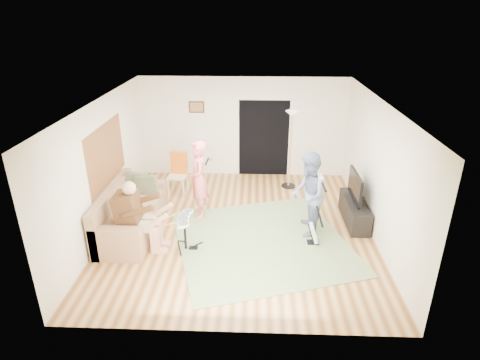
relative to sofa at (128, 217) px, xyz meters
name	(u,v)px	position (x,y,z in m)	size (l,w,h in m)	color
floor	(239,227)	(2.30, 0.21, -0.32)	(6.00, 6.00, 0.00)	brown
walls	(239,169)	(2.30, 0.21, 1.03)	(5.50, 6.00, 2.70)	white
ceiling	(239,102)	(2.30, 0.21, 2.38)	(6.00, 6.00, 0.00)	white
window_blinds	(106,154)	(-0.44, 0.41, 1.23)	(2.05, 2.05, 0.00)	#94582E
doorway	(264,139)	(2.85, 3.20, 0.73)	(2.10, 2.10, 0.00)	black
picture_frame	(197,107)	(1.05, 3.20, 1.58)	(0.42, 0.03, 0.32)	#3F2314
area_rug	(262,241)	(2.78, -0.33, -0.31)	(3.25, 3.27, 0.02)	#69804E
sofa	(128,217)	(0.00, 0.00, 0.00)	(0.97, 2.35, 0.95)	#9B734D
drummer	(139,223)	(0.44, -0.65, 0.23)	(0.92, 0.51, 1.41)	#4C2D15
drum_kit	(185,235)	(1.30, -0.65, 0.00)	(0.40, 0.71, 0.73)	black
singer	(199,180)	(1.40, 0.73, 0.56)	(0.64, 0.42, 1.75)	#FA6C73
microphone	(207,161)	(1.60, 0.73, 0.99)	(0.06, 0.06, 0.24)	black
guitarist	(308,195)	(3.70, 0.07, 0.56)	(0.85, 0.66, 1.75)	slate
guitar_held	(319,180)	(3.90, 0.07, 0.87)	(0.12, 0.60, 0.26)	white
guitar_spare	(314,233)	(3.81, -0.35, -0.08)	(0.30, 0.27, 0.83)	black
torchiere_lamp	(291,136)	(3.51, 2.40, 1.06)	(0.36, 0.36, 2.01)	black
dining_chair	(178,179)	(0.71, 1.88, 0.06)	(0.49, 0.51, 1.05)	beige
tv_cabinet	(354,211)	(4.80, 0.58, -0.07)	(0.40, 1.40, 0.50)	black
television	(355,186)	(4.75, 0.58, 0.53)	(0.06, 1.01, 0.59)	black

